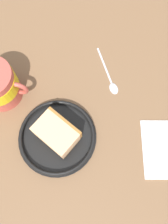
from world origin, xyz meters
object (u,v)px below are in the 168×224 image
at_px(teaspoon, 111,80).
at_px(folded_napkin, 166,149).
at_px(small_plate, 57,137).
at_px(cake_slice, 57,133).

distance_m(teaspoon, folded_napkin, 0.20).
bearing_deg(folded_napkin, small_plate, 147.83).
height_order(small_plate, teaspoon, small_plate).
bearing_deg(folded_napkin, teaspoon, 98.63).
bearing_deg(folded_napkin, cake_slice, 147.30).
height_order(cake_slice, teaspoon, cake_slice).
distance_m(small_plate, folded_napkin, 0.24).
relative_size(small_plate, folded_napkin, 1.35).
height_order(small_plate, folded_napkin, small_plate).
distance_m(small_plate, teaspoon, 0.19).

